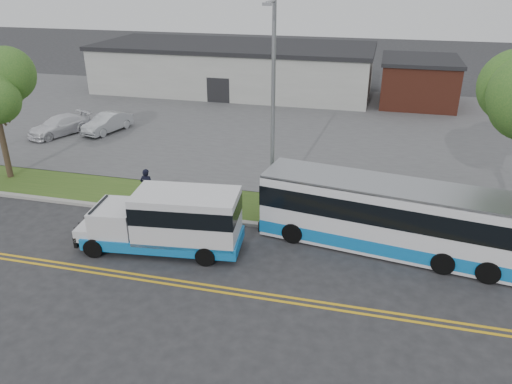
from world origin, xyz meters
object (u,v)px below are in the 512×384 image
(pedestrian, at_px, (147,186))
(parked_car_b, at_px, (59,126))
(streetlight_near, at_px, (273,105))
(parked_car_a, at_px, (107,123))
(shuttle_bus, at_px, (171,219))
(transit_bus, at_px, (386,216))

(pedestrian, xyz_separation_m, parked_car_b, (-10.81, 8.75, -0.26))
(streetlight_near, relative_size, pedestrian, 5.21)
(parked_car_a, bearing_deg, shuttle_bus, -37.34)
(pedestrian, bearing_deg, streetlight_near, -173.90)
(pedestrian, xyz_separation_m, parked_car_a, (-7.92, 10.16, -0.26))
(streetlight_near, distance_m, shuttle_bus, 6.69)
(streetlight_near, distance_m, pedestrian, 7.40)
(transit_bus, relative_size, pedestrian, 5.80)
(transit_bus, xyz_separation_m, parked_car_b, (-22.11, 10.05, -0.70))
(streetlight_near, xyz_separation_m, parked_car_b, (-16.84, 7.93, -4.49))
(pedestrian, bearing_deg, shuttle_bus, 126.37)
(streetlight_near, bearing_deg, transit_bus, -21.95)
(pedestrian, bearing_deg, parked_car_a, -53.79)
(parked_car_a, relative_size, parked_car_b, 0.89)
(transit_bus, bearing_deg, pedestrian, -177.77)
(parked_car_a, bearing_deg, streetlight_near, -19.12)
(shuttle_bus, xyz_separation_m, pedestrian, (-2.84, 3.63, -0.37))
(shuttle_bus, distance_m, transit_bus, 8.77)
(transit_bus, relative_size, parked_car_a, 2.67)
(parked_car_a, bearing_deg, pedestrian, -37.38)
(parked_car_a, xyz_separation_m, parked_car_b, (-2.89, -1.41, -0.01))
(transit_bus, xyz_separation_m, pedestrian, (-11.30, 1.30, -0.44))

